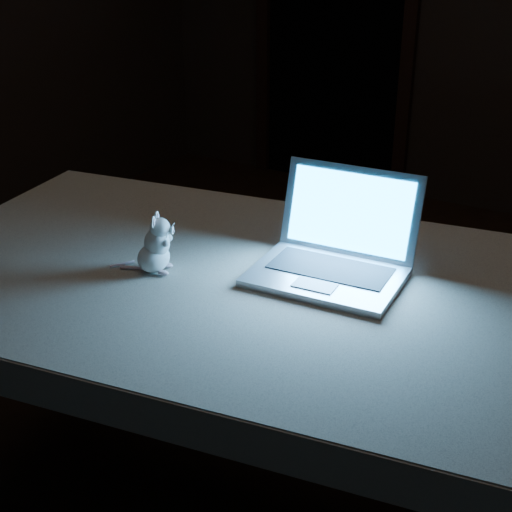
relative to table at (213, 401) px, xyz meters
The scene contains 6 objects.
floor 0.56m from the table, 75.82° to the left, with size 5.00×5.00×0.00m, color black.
doorway 3.13m from the table, 109.17° to the left, with size 1.06×0.36×2.13m, color black, non-canonical shape.
table is the anchor object (origin of this frame).
tablecloth 0.37m from the table, 25.14° to the left, with size 1.59×1.06×0.09m, color beige, non-canonical shape.
laptop 0.61m from the table, 19.05° to the left, with size 0.37×0.32×0.25m, color #B8B8BC, non-canonical shape.
plush_mouse 0.51m from the table, 146.51° to the right, with size 0.11×0.11×0.15m, color white, non-canonical shape.
Camera 1 is at (0.87, -1.78, 1.65)m, focal length 52.00 mm.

